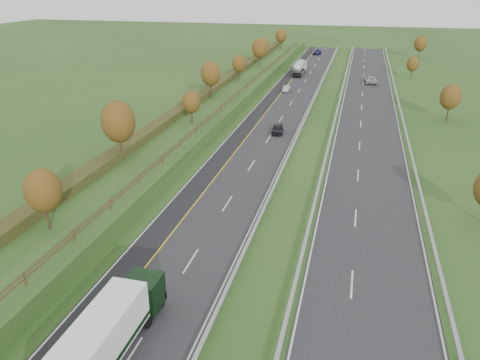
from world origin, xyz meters
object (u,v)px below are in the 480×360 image
(car_oncoming, at_px, (371,80))
(car_silver_mid, at_px, (287,89))
(car_dark_near, at_px, (277,129))
(road_tanker, at_px, (300,67))
(box_lorry, at_px, (92,355))
(car_small_far, at_px, (317,52))

(car_oncoming, bearing_deg, car_silver_mid, 33.06)
(car_silver_mid, distance_m, car_oncoming, 23.23)
(car_silver_mid, bearing_deg, car_dark_near, -81.36)
(road_tanker, distance_m, car_silver_mid, 21.83)
(car_dark_near, relative_size, car_silver_mid, 1.10)
(box_lorry, bearing_deg, road_tanker, 90.89)
(car_dark_near, xyz_separation_m, car_oncoming, (14.87, 45.56, 0.09))
(box_lorry, xyz_separation_m, car_dark_near, (1.84, 53.76, -1.57))
(box_lorry, relative_size, car_dark_near, 3.83)
(car_dark_near, height_order, car_small_far, car_small_far)
(car_oncoming, bearing_deg, road_tanker, -27.14)
(box_lorry, distance_m, car_oncoming, 100.73)
(road_tanker, bearing_deg, car_small_far, 88.42)
(car_silver_mid, bearing_deg, box_lorry, -86.58)
(car_small_far, bearing_deg, box_lorry, -82.95)
(road_tanker, bearing_deg, car_oncoming, -22.29)
(car_silver_mid, xyz_separation_m, car_oncoming, (18.33, 14.28, 0.18))
(road_tanker, relative_size, car_small_far, 2.13)
(road_tanker, xyz_separation_m, car_oncoming, (18.36, -7.52, -1.01))
(box_lorry, distance_m, car_silver_mid, 85.08)
(road_tanker, xyz_separation_m, car_small_far, (1.05, 37.86, -1.06))
(car_silver_mid, height_order, car_small_far, car_small_far)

